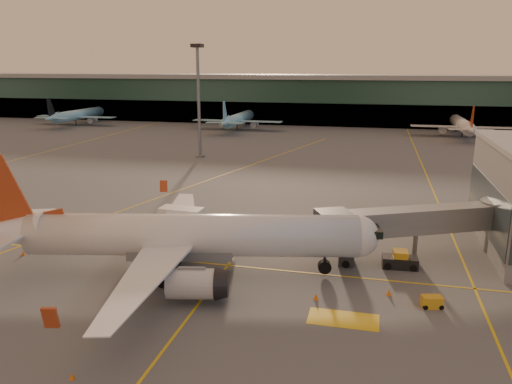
% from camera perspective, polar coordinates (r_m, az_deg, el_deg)
% --- Properties ---
extents(ground, '(600.00, 600.00, 0.00)m').
position_cam_1_polar(ground, '(52.00, -10.23, -9.82)').
color(ground, '#4C4F54').
rests_on(ground, ground).
extents(taxi_markings, '(100.12, 173.00, 0.01)m').
position_cam_1_polar(taxi_markings, '(94.20, -3.54, 1.39)').
color(taxi_markings, gold).
rests_on(taxi_markings, ground).
extents(terminal, '(400.00, 20.00, 17.60)m').
position_cam_1_polar(terminal, '(186.49, 7.54, 10.44)').
color(terminal, '#19382D').
rests_on(terminal, ground).
extents(mast_west_near, '(2.40, 2.40, 25.60)m').
position_cam_1_polar(mast_west_near, '(116.41, -6.59, 11.19)').
color(mast_west_near, slate).
rests_on(mast_west_near, ground).
extents(distant_aircraft_row, '(290.00, 34.00, 13.00)m').
position_cam_1_polar(distant_aircraft_row, '(167.64, -0.66, 7.12)').
color(distant_aircraft_row, '#85C4DF').
rests_on(distant_aircraft_row, ground).
extents(main_airplane, '(41.17, 37.43, 12.53)m').
position_cam_1_polar(main_airplane, '(51.59, -8.78, -5.09)').
color(main_airplane, white).
rests_on(main_airplane, ground).
extents(jet_bridge, '(22.50, 12.87, 6.10)m').
position_cam_1_polar(jet_bridge, '(58.26, 19.11, -3.27)').
color(jet_bridge, slate).
rests_on(jet_bridge, ground).
extents(catering_truck, '(5.43, 2.73, 4.10)m').
position_cam_1_polar(catering_truck, '(62.14, -8.44, -3.38)').
color(catering_truck, '#B41F19').
rests_on(catering_truck, ground).
extents(gpu_cart, '(2.03, 1.49, 1.06)m').
position_cam_1_polar(gpu_cart, '(48.25, 19.47, -11.77)').
color(gpu_cart, gold).
rests_on(gpu_cart, ground).
extents(pushback_tug, '(3.78, 2.18, 1.89)m').
position_cam_1_polar(pushback_tug, '(55.95, 16.13, -7.54)').
color(pushback_tug, black).
rests_on(pushback_tug, ground).
extents(cone_nose, '(0.46, 0.46, 0.58)m').
position_cam_1_polar(cone_nose, '(49.49, 14.95, -11.04)').
color(cone_nose, '#DD620B').
rests_on(cone_nose, ground).
extents(cone_tail, '(0.41, 0.41, 0.52)m').
position_cam_1_polar(cone_tail, '(63.12, -25.10, -6.34)').
color(cone_tail, '#DD620B').
rests_on(cone_tail, ground).
extents(cone_wing_right, '(0.38, 0.38, 0.49)m').
position_cam_1_polar(cone_wing_right, '(38.83, -20.27, -19.13)').
color(cone_wing_right, '#DD620B').
rests_on(cone_wing_right, ground).
extents(cone_wing_left, '(0.45, 0.45, 0.58)m').
position_cam_1_polar(cone_wing_left, '(69.57, -2.87, -3.07)').
color(cone_wing_left, '#DD620B').
rests_on(cone_wing_left, ground).
extents(cone_fwd, '(0.46, 0.46, 0.58)m').
position_cam_1_polar(cone_fwd, '(47.39, 6.88, -11.81)').
color(cone_fwd, '#DD620B').
rests_on(cone_fwd, ground).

